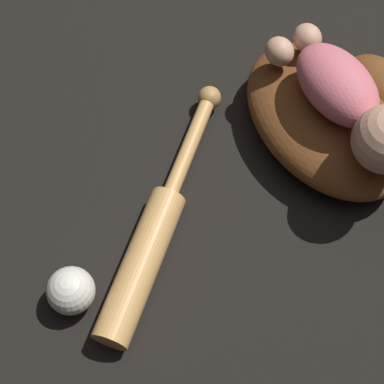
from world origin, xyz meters
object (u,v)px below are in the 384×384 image
(baseball_glove, at_px, (334,114))
(baby_figure, at_px, (353,103))
(baseball_bat, at_px, (153,236))
(baseball, at_px, (71,291))

(baseball_glove, bearing_deg, baby_figure, -22.41)
(baby_figure, xyz_separation_m, baseball_bat, (0.00, -0.38, -0.13))
(baby_figure, distance_m, baseball, 0.55)
(baseball_glove, relative_size, baby_figure, 1.10)
(baseball, bearing_deg, baseball_glove, 97.37)
(baby_figure, xyz_separation_m, baseball, (0.03, -0.54, -0.12))
(baby_figure, relative_size, baseball, 4.28)
(baseball_glove, distance_m, baby_figure, 0.11)
(baby_figure, bearing_deg, baseball_glove, 157.59)
(baseball_bat, relative_size, baseball, 5.19)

